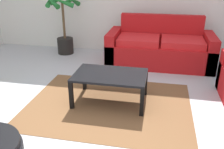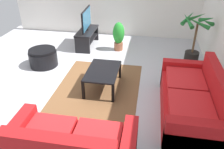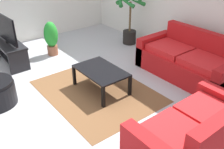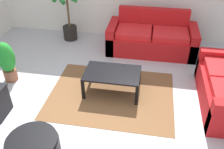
{
  "view_description": "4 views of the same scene",
  "coord_description": "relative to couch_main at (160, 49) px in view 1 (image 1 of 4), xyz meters",
  "views": [
    {
      "loc": [
        0.89,
        -2.4,
        1.71
      ],
      "look_at": [
        0.31,
        0.5,
        0.46
      ],
      "focal_mm": 39.87,
      "sensor_mm": 36.0,
      "label": 1
    },
    {
      "loc": [
        4.2,
        1.49,
        2.64
      ],
      "look_at": [
        0.61,
        0.86,
        0.54
      ],
      "focal_mm": 36.4,
      "sensor_mm": 36.0,
      "label": 2
    },
    {
      "loc": [
        3.54,
        -1.71,
        2.53
      ],
      "look_at": [
        0.56,
        0.64,
        0.44
      ],
      "focal_mm": 40.86,
      "sensor_mm": 36.0,
      "label": 3
    },
    {
      "loc": [
        0.86,
        -2.89,
        2.83
      ],
      "look_at": [
        0.28,
        0.51,
        0.44
      ],
      "focal_mm": 39.57,
      "sensor_mm": 36.0,
      "label": 4
    }
  ],
  "objects": [
    {
      "name": "couch_main",
      "position": [
        0.0,
        0.0,
        0.0
      ],
      "size": [
        1.97,
        0.9,
        0.9
      ],
      "color": "red",
      "rests_on": "ground"
    },
    {
      "name": "ground_plane",
      "position": [
        -0.89,
        -2.28,
        -0.3
      ],
      "size": [
        6.6,
        6.6,
        0.0
      ],
      "primitive_type": "plane",
      "color": "#B2B2B7"
    },
    {
      "name": "potted_palm",
      "position": [
        -2.03,
        0.26,
        0.28
      ],
      "size": [
        0.76,
        0.77,
        1.28
      ],
      "color": "black",
      "rests_on": "ground"
    },
    {
      "name": "area_rug",
      "position": [
        -0.62,
        -1.77,
        -0.3
      ],
      "size": [
        2.2,
        1.7,
        0.01
      ],
      "primitive_type": "cube",
      "color": "brown",
      "rests_on": "ground"
    },
    {
      "name": "coffee_table",
      "position": [
        -0.62,
        -1.67,
        0.06
      ],
      "size": [
        0.97,
        0.63,
        0.42
      ],
      "color": "black",
      "rests_on": "ground"
    }
  ]
}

